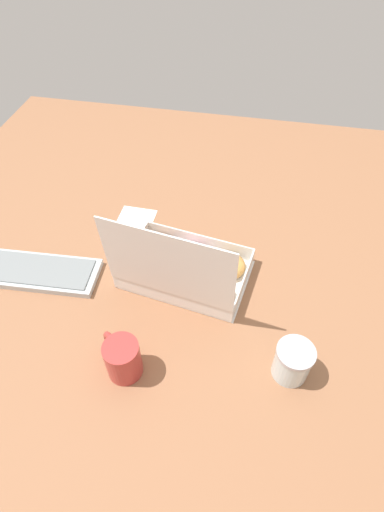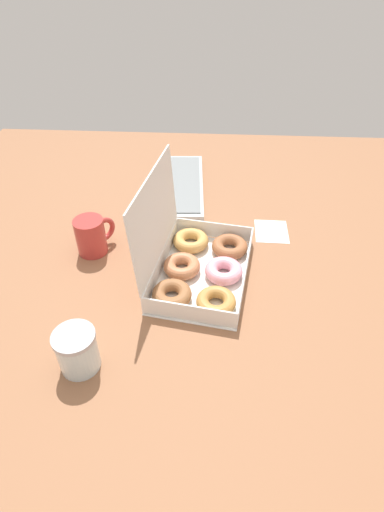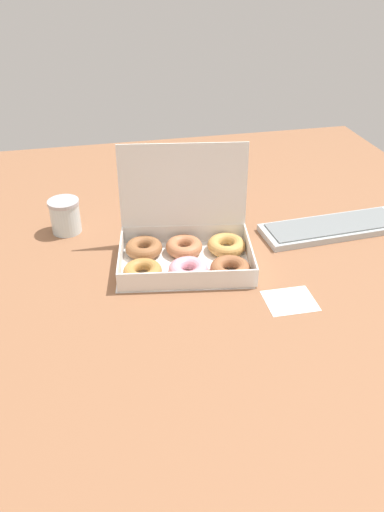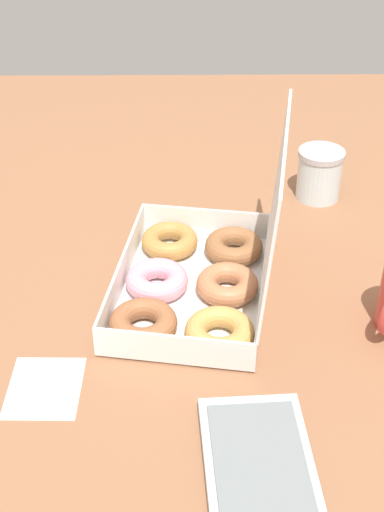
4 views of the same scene
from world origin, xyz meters
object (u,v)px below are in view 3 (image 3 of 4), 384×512
(keyboard, at_px, (333,227))
(glass_jar, at_px, (65,216))
(donut_box, at_px, (186,250))
(coffee_mug, at_px, (192,192))

(keyboard, distance_m, glass_jar, 0.74)
(glass_jar, bearing_deg, keyboard, -12.24)
(donut_box, bearing_deg, keyboard, 8.75)
(keyboard, relative_size, glass_jar, 4.38)
(keyboard, distance_m, coffee_mug, 0.42)
(keyboard, xyz_separation_m, glass_jar, (-0.72, 0.16, 0.04))
(donut_box, distance_m, glass_jar, 0.37)
(coffee_mug, bearing_deg, keyboard, -31.95)
(donut_box, bearing_deg, glass_jar, 142.56)
(donut_box, height_order, glass_jar, donut_box)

